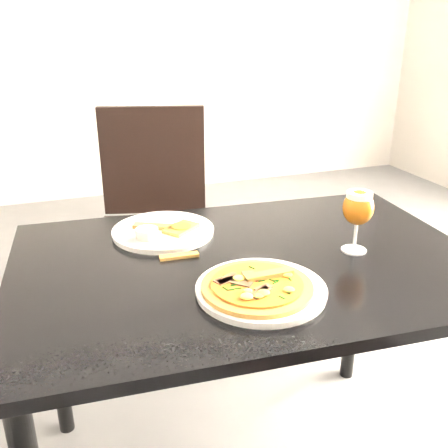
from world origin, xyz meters
name	(u,v)px	position (x,y,z in m)	size (l,w,h in m)	color
dining_table	(247,289)	(-0.22, 0.08, 0.66)	(1.25, 0.88, 0.75)	black
chair_far	(154,220)	(-0.29, 0.93, 0.55)	(0.57, 0.57, 1.00)	black
plate_main	(261,290)	(-0.26, -0.09, 0.76)	(0.29, 0.29, 0.02)	white
pizza	(258,286)	(-0.27, -0.10, 0.77)	(0.25, 0.25, 0.03)	olive
plate_second	(163,231)	(-0.39, 0.32, 0.76)	(0.29, 0.29, 0.02)	white
crust_scraps	(172,227)	(-0.36, 0.30, 0.77)	(0.19, 0.14, 0.01)	olive
loose_crust	(179,256)	(-0.38, 0.15, 0.75)	(0.10, 0.02, 0.01)	olive
sauce_cup	(147,235)	(-0.44, 0.27, 0.77)	(0.06, 0.06, 0.04)	#BCB8A9
beer_glass	(358,208)	(0.07, 0.03, 0.87)	(0.08, 0.08, 0.17)	#B4B9BE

